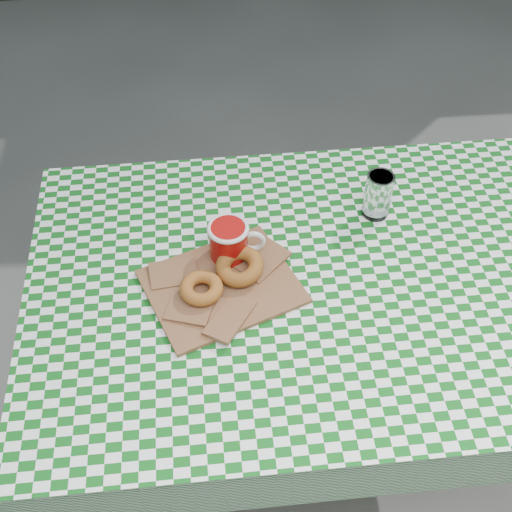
{
  "coord_description": "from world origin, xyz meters",
  "views": [
    {
      "loc": [
        -0.07,
        -0.95,
        1.87
      ],
      "look_at": [
        0.01,
        0.03,
        0.79
      ],
      "focal_mm": 46.82,
      "sensor_mm": 36.0,
      "label": 1
    }
  ],
  "objects_px": {
    "table": "(311,372)",
    "drinking_glass": "(378,195)",
    "paper_bag": "(222,285)",
    "coffee_mug": "(229,242)"
  },
  "relations": [
    {
      "from": "paper_bag",
      "to": "drinking_glass",
      "type": "relative_size",
      "value": 2.67
    },
    {
      "from": "table",
      "to": "coffee_mug",
      "type": "height_order",
      "value": "coffee_mug"
    },
    {
      "from": "paper_bag",
      "to": "coffee_mug",
      "type": "distance_m",
      "value": 0.1
    },
    {
      "from": "table",
      "to": "paper_bag",
      "type": "distance_m",
      "value": 0.45
    },
    {
      "from": "coffee_mug",
      "to": "paper_bag",
      "type": "bearing_deg",
      "value": -101.01
    },
    {
      "from": "coffee_mug",
      "to": "drinking_glass",
      "type": "xyz_separation_m",
      "value": [
        0.36,
        0.11,
        0.01
      ]
    },
    {
      "from": "table",
      "to": "drinking_glass",
      "type": "xyz_separation_m",
      "value": [
        0.16,
        0.19,
        0.44
      ]
    },
    {
      "from": "table",
      "to": "drinking_glass",
      "type": "height_order",
      "value": "drinking_glass"
    },
    {
      "from": "paper_bag",
      "to": "drinking_glass",
      "type": "distance_m",
      "value": 0.43
    },
    {
      "from": "table",
      "to": "coffee_mug",
      "type": "relative_size",
      "value": 7.5
    }
  ]
}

